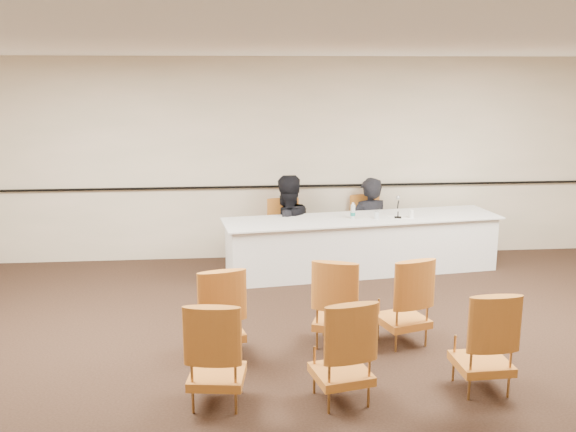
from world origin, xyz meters
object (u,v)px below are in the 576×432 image
Objects in this scene: panelist_main at (368,234)px; water_bottle at (353,211)px; panelist_main_chair at (369,228)px; aud_chair_front_mid at (338,301)px; panelist_second_chair at (286,233)px; microphone at (398,208)px; coffee_cup at (411,214)px; aud_chair_back_mid at (342,349)px; drinking_glass at (377,215)px; panel_table at (362,245)px; aud_chair_front_right at (403,300)px; panelist_second at (286,235)px; aud_chair_back_right at (483,339)px; aud_chair_back_left at (217,351)px; aud_chair_front_left at (218,311)px.

water_bottle is (-0.37, -0.65, 0.50)m from panelist_main.
panelist_main_chair and aud_chair_front_mid have the same top height.
microphone is at bearing -26.32° from panelist_second_chair.
aud_chair_back_mid is at bearing -114.41° from coffee_cup.
aud_chair_back_mid is at bearing -107.43° from drinking_glass.
coffee_cup is at bearing 8.68° from microphone.
panel_table is 4.11× the size of aud_chair_front_right.
aud_chair_front_mid is 0.68m from aud_chair_front_right.
panelist_second is 1.86× the size of aud_chair_back_right.
panelist_second_chair is 1.00× the size of aud_chair_back_mid.
panelist_second is 1.68m from microphone.
panelist_main is 3.09m from aud_chair_front_right.
aud_chair_back_left is at bearing -126.71° from panel_table.
aud_chair_front_mid is 1.55m from aud_chair_back_right.
water_bottle is 2.52m from aud_chair_front_mid.
microphone is 1.32× the size of water_bottle.
aud_chair_back_left is at bearing -110.80° from panelist_second_chair.
water_bottle is (-0.63, 0.04, -0.04)m from microphone.
aud_chair_front_right is at bearing 37.48° from aud_chair_back_left.
water_bottle is (0.89, -0.48, 0.45)m from panelist_second.
aud_chair_back_mid is (-0.85, -1.14, 0.00)m from aud_chair_front_right.
coffee_cup is 4.38m from aud_chair_back_left.
aud_chair_front_mid reaches higher than coffee_cup.
panel_table is 4.11× the size of aud_chair_back_right.
aud_chair_back_right is at bearing -81.78° from water_bottle.
aud_chair_front_mid is at bearing 161.26° from aud_chair_front_right.
panel_table is 2.56m from aud_chair_front_mid.
water_bottle reaches higher than aud_chair_back_mid.
water_bottle is at bearing -127.47° from panelist_main_chair.
panelist_main_chair reaches higher than drinking_glass.
water_bottle reaches higher than aud_chair_front_left.
aud_chair_front_left is at bearing -152.54° from aud_chair_front_mid.
aud_chair_front_left is 1.00× the size of aud_chair_back_mid.
panelist_main_chair is 1.28m from panelist_second.
coffee_cup is at bearing -3.55° from water_bottle.
panelist_second_chair is 1.00× the size of aud_chair_back_right.
panelist_second reaches higher than aud_chair_front_mid.
panelist_second is 1.11m from water_bottle.
aud_chair_front_left is 1.00× the size of aud_chair_front_right.
panelist_second_chair is (-1.27, -0.17, 0.00)m from panelist_main_chair.
panel_table is 2.21× the size of panelist_second.
panelist_second is 15.25× the size of coffee_cup.
panelist_second is at bearing 173.29° from microphone.
panelist_second is 3.20m from aud_chair_front_left.
panelist_main_chair is 9.50× the size of drinking_glass.
panelist_main is 1.81× the size of aud_chair_front_mid.
microphone reaches higher than aud_chair_front_right.
aud_chair_front_mid is (-0.61, -2.41, -0.42)m from water_bottle.
aud_chair_front_left is at bearing -125.50° from water_bottle.
drinking_glass is 3.70m from aud_chair_back_mid.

